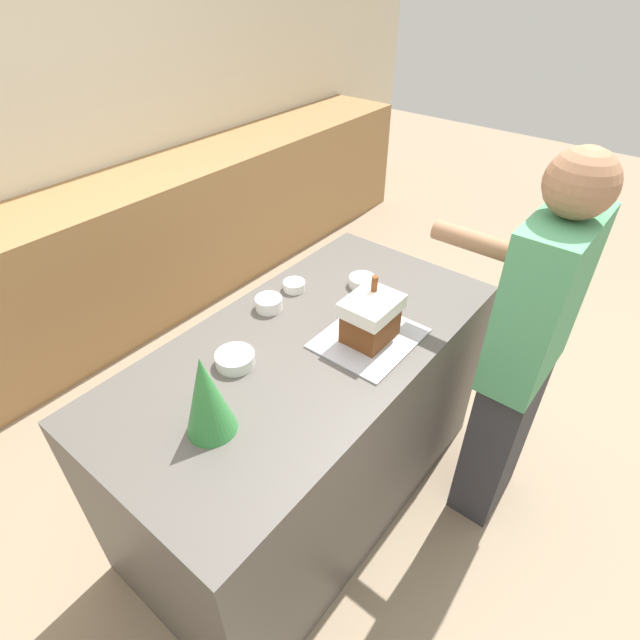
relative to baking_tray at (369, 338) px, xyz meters
The scene contains 11 objects.
ground_plane 0.93m from the baking_tray, 135.56° to the left, with size 12.00×12.00×0.00m, color gray.
back_cabinet_block 2.04m from the baking_tray, 94.89° to the left, with size 6.00×0.60×0.92m.
kitchen_island 0.51m from the baking_tray, 135.56° to the left, with size 1.61×0.81×0.90m.
baking_tray is the anchor object (origin of this frame).
gingerbread_house 0.09m from the baking_tray, 27.30° to the left, with size 0.21×0.17×0.23m.
decorative_tree 0.68m from the baking_tray, 168.71° to the left, with size 0.15×0.15×0.28m.
candy_bowl_beside_tree 0.50m from the baking_tray, 144.81° to the left, with size 0.14×0.14×0.05m.
candy_bowl_near_tray_right 0.43m from the baking_tray, 102.33° to the left, with size 0.11×0.11×0.05m.
candy_bowl_far_left 0.36m from the baking_tray, 39.18° to the left, with size 0.11×0.11×0.04m.
candy_bowl_near_tray_left 0.44m from the baking_tray, 80.08° to the left, with size 0.09×0.09×0.04m.
person 0.57m from the baking_tray, 55.47° to the right, with size 0.43×0.53×1.63m.
Camera 1 is at (-1.06, -0.92, 2.08)m, focal length 28.00 mm.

